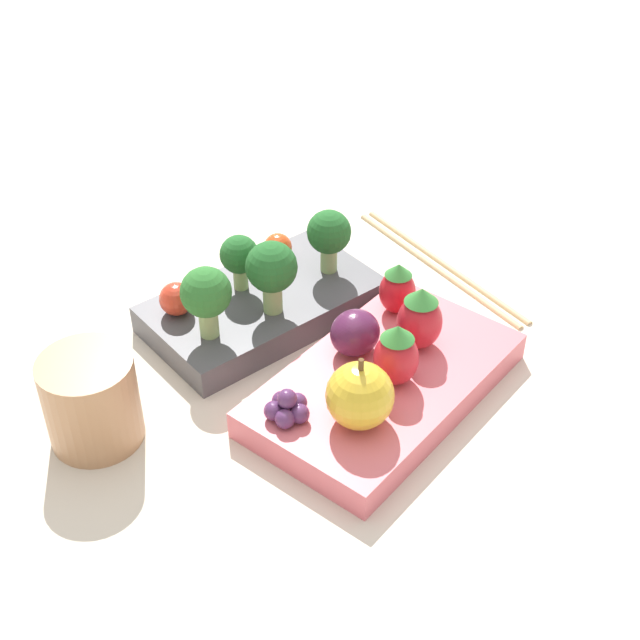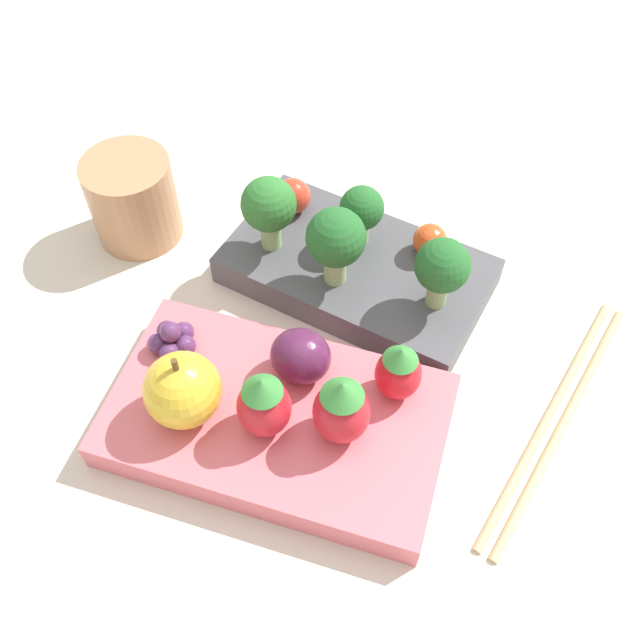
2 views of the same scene
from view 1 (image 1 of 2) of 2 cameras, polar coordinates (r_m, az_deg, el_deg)
The scene contains 17 objects.
ground_plane at distance 0.70m, azimuth 0.48°, elevation -1.60°, with size 4.00×4.00×0.00m, color beige.
bento_box_savoury at distance 0.72m, azimuth -3.70°, elevation 0.92°, with size 0.19×0.12×0.02m.
bento_box_fruit at distance 0.65m, azimuth 4.12°, elevation -4.10°, with size 0.22×0.14×0.02m.
broccoli_floret_0 at distance 0.68m, azimuth -3.12°, elevation 3.26°, with size 0.04×0.04×0.06m.
broccoli_floret_1 at distance 0.71m, azimuth -5.19°, elevation 4.09°, with size 0.03×0.03×0.05m.
broccoli_floret_2 at distance 0.66m, azimuth -7.30°, elevation 1.62°, with size 0.04×0.04×0.06m.
broccoli_floret_3 at distance 0.72m, azimuth 0.58°, elevation 5.52°, with size 0.04×0.04×0.06m.
cherry_tomato_0 at distance 0.70m, azimuth -9.19°, elevation 1.34°, with size 0.03×0.03×0.03m.
cherry_tomato_1 at distance 0.75m, azimuth -2.72°, elevation 4.67°, with size 0.02×0.02×0.02m.
apple at distance 0.59m, azimuth 2.57°, elevation -4.85°, with size 0.05×0.05×0.05m.
strawberry_0 at distance 0.62m, azimuth 4.90°, elevation -2.25°, with size 0.03×0.03×0.05m.
strawberry_1 at distance 0.69m, azimuth 4.98°, elevation 2.01°, with size 0.03×0.03×0.04m.
strawberry_2 at distance 0.65m, azimuth 6.41°, elevation 0.10°, with size 0.03×0.03×0.05m.
plum at distance 0.65m, azimuth 2.26°, elevation -0.82°, with size 0.04×0.04×0.03m.
grape_cluster at distance 0.60m, azimuth -2.10°, elevation -5.62°, with size 0.03×0.03×0.02m.
drinking_cup at distance 0.62m, azimuth -14.43°, elevation -5.00°, with size 0.06×0.06×0.07m.
chopsticks_pair at distance 0.79m, azimuth 7.68°, elevation 3.59°, with size 0.05×0.21×0.01m.
Camera 1 is at (-0.39, -0.38, 0.45)m, focal length 50.00 mm.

